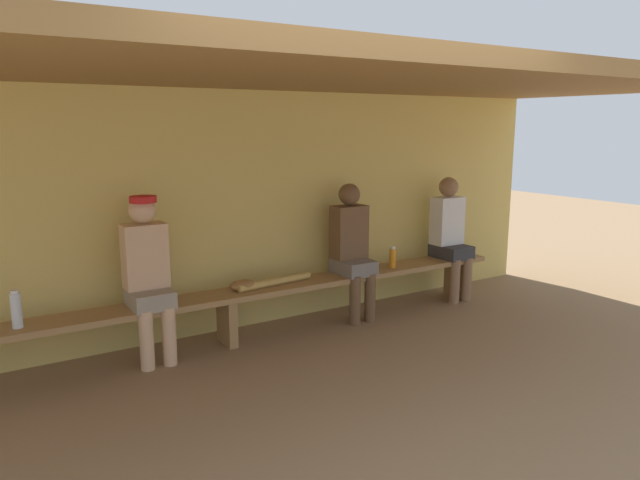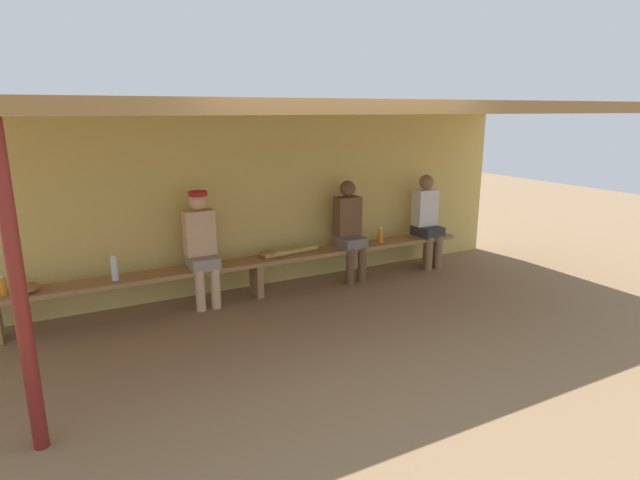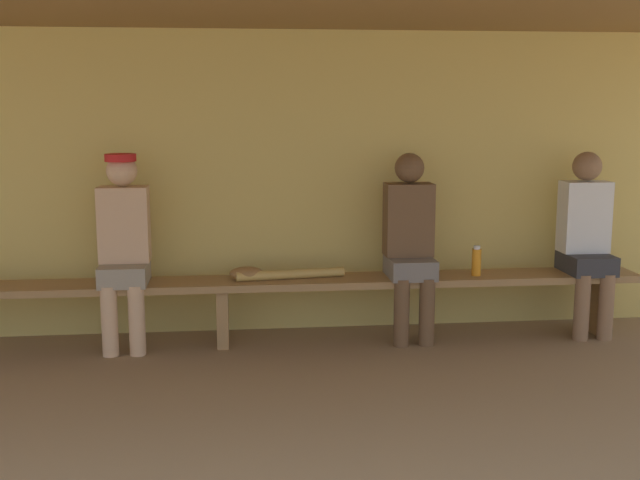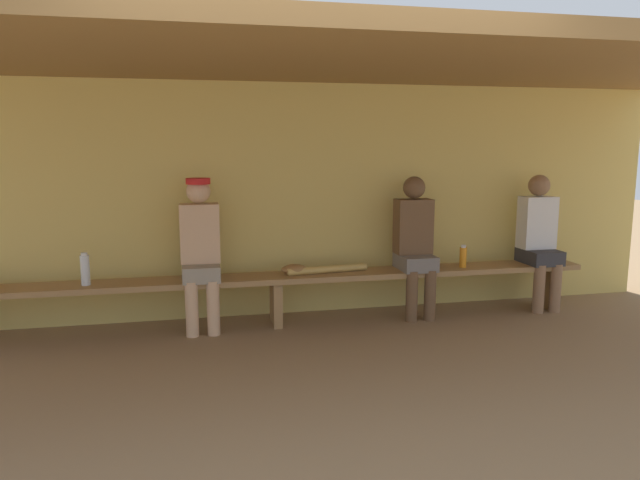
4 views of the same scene
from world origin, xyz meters
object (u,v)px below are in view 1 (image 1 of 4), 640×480
bench (226,301)px  player_middle (148,271)px  player_in_white (450,233)px  baseball_bat (275,282)px  player_near_post (352,246)px  baseball_glove_tan (243,285)px  water_bottle_blue (393,258)px  water_bottle_orange (16,310)px

bench → player_middle: (-0.66, 0.00, 0.36)m
bench → player_in_white: player_in_white is taller
player_in_white → baseball_bat: (-2.16, -0.00, -0.24)m
bench → player_near_post: (1.33, 0.00, 0.34)m
bench → player_in_white: (2.64, 0.00, 0.34)m
baseball_glove_tan → baseball_bat: 0.31m
water_bottle_blue → baseball_bat: size_ratio=0.28×
water_bottle_blue → baseball_glove_tan: bearing=178.4°
player_in_white → baseball_glove_tan: 2.48m
player_near_post → bench: bearing=-179.9°
player_in_white → baseball_bat: size_ratio=1.73×
player_near_post → baseball_glove_tan: player_near_post is taller
player_near_post → player_middle: bearing=180.0°
player_middle → baseball_bat: bearing=-0.2°
player_in_white → baseball_bat: player_in_white is taller
water_bottle_blue → baseball_bat: 1.33m
player_in_white → water_bottle_orange: player_in_white is taller
water_bottle_orange → player_in_white: bearing=0.3°
water_bottle_blue → baseball_bat: water_bottle_blue is taller
water_bottle_orange → baseball_bat: water_bottle_orange is taller
player_in_white → water_bottle_orange: (-4.26, -0.02, -0.14)m
player_in_white → water_bottle_orange: size_ratio=4.80×
water_bottle_blue → player_middle: bearing=179.2°
water_bottle_blue → bench: bearing=179.0°
player_in_white → player_middle: size_ratio=0.99×
player_middle → water_bottle_blue: 2.48m
player_middle → water_bottle_blue: size_ratio=6.20×
player_in_white → bench: bearing=-179.9°
player_in_white → player_middle: player_middle is taller
player_in_white → baseball_glove_tan: size_ratio=5.56×
player_middle → water_bottle_orange: player_middle is taller
baseball_glove_tan → player_near_post: bearing=-0.1°
bench → water_bottle_blue: size_ratio=27.64×
player_near_post → baseball_bat: size_ratio=1.73×
player_in_white → baseball_bat: 2.18m
bench → water_bottle_blue: water_bottle_blue is taller
water_bottle_orange → baseball_bat: bearing=0.6°
bench → player_in_white: 2.67m
water_bottle_orange → baseball_bat: size_ratio=0.36×
player_in_white → water_bottle_orange: bearing=-179.7°
baseball_glove_tan → player_middle: bearing=-178.8°
player_near_post → baseball_bat: 0.88m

